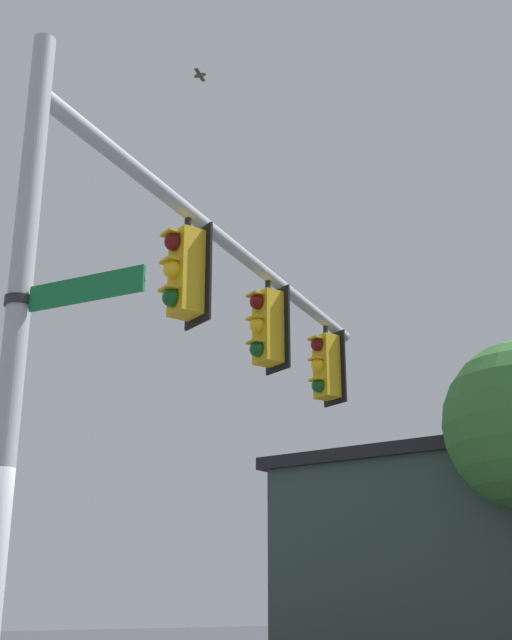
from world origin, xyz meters
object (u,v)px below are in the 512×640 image
object	(u,v)px
traffic_light_mid_outer	(326,366)
street_name_sign	(59,294)
traffic_light_nearest_pole	(185,272)
traffic_light_mid_inner	(267,327)
bird_flying	(200,75)

from	to	relation	value
traffic_light_mid_outer	street_name_sign	world-z (taller)	traffic_light_mid_outer
traffic_light_nearest_pole	traffic_light_mid_inner	world-z (taller)	same
traffic_light_nearest_pole	traffic_light_mid_outer	distance (m)	4.54
traffic_light_nearest_pole	street_name_sign	size ratio (longest dim) A/B	1.06
traffic_light_mid_outer	bird_flying	xyz separation A→B (m)	(0.11, 2.49, 4.67)
traffic_light_nearest_pole	street_name_sign	distance (m)	3.01
traffic_light_nearest_pole	traffic_light_mid_inner	bearing A→B (deg)	-61.64
traffic_light_mid_inner	street_name_sign	distance (m)	5.14
street_name_sign	bird_flying	xyz separation A→B (m)	(3.93, -3.67, 5.93)
traffic_light_mid_outer	street_name_sign	xyz separation A→B (m)	(-3.82, 6.16, -1.26)
traffic_light_nearest_pole	bird_flying	size ratio (longest dim) A/B	4.31
traffic_light_mid_outer	street_name_sign	size ratio (longest dim) A/B	1.06
traffic_light_mid_inner	bird_flying	distance (m)	4.84
traffic_light_mid_outer	traffic_light_nearest_pole	bearing A→B (deg)	118.36
street_name_sign	bird_flying	size ratio (longest dim) A/B	4.05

